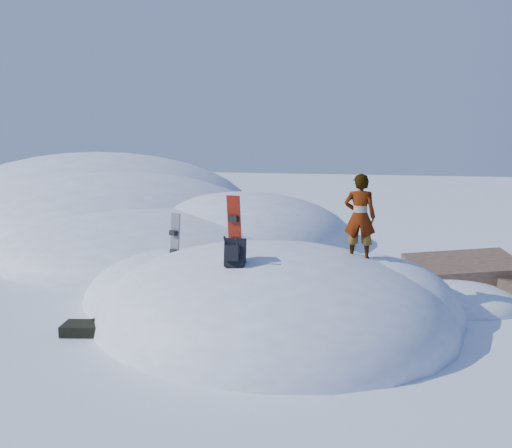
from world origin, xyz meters
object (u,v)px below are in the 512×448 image
(person, at_px, (360,217))
(snowboard_red, at_px, (234,232))
(snowboard_dark, at_px, (174,244))
(backpack, at_px, (235,252))

(person, bearing_deg, snowboard_red, -1.48)
(snowboard_red, bearing_deg, person, 7.40)
(snowboard_red, distance_m, person, 2.53)
(snowboard_red, xyz_separation_m, snowboard_dark, (-1.39, -0.00, -0.33))
(snowboard_red, relative_size, person, 0.97)
(snowboard_dark, bearing_deg, snowboard_red, 19.21)
(snowboard_red, distance_m, snowboard_dark, 1.43)
(backpack, distance_m, person, 2.54)
(snowboard_red, height_order, backpack, snowboard_red)
(snowboard_dark, height_order, person, person)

